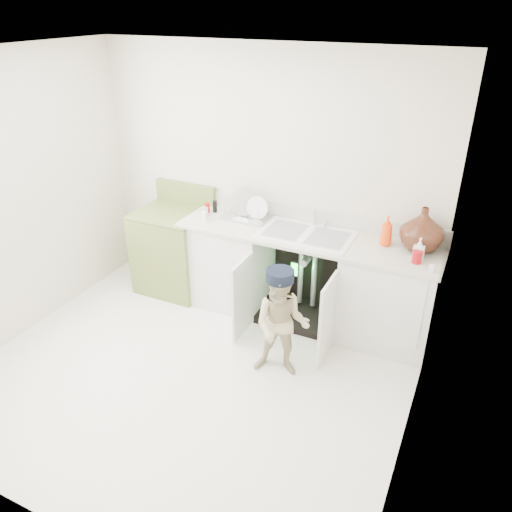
{
  "coord_description": "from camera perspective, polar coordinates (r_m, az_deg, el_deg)",
  "views": [
    {
      "loc": [
        1.91,
        -2.72,
        2.82
      ],
      "look_at": [
        0.28,
        0.7,
        0.86
      ],
      "focal_mm": 35.0,
      "sensor_mm": 36.0,
      "label": 1
    }
  ],
  "objects": [
    {
      "name": "ground",
      "position": [
        4.36,
        -7.53,
        -13.21
      ],
      "size": [
        3.5,
        3.5,
        0.0
      ],
      "primitive_type": "plane",
      "color": "silver",
      "rests_on": "ground"
    },
    {
      "name": "room_shell",
      "position": [
        3.67,
        -8.71,
        1.78
      ],
      "size": [
        6.0,
        5.5,
        1.26
      ],
      "color": "beige",
      "rests_on": "ground"
    },
    {
      "name": "counter_run",
      "position": [
        4.76,
        6.11,
        -2.14
      ],
      "size": [
        2.44,
        1.02,
        1.28
      ],
      "color": "white",
      "rests_on": "ground"
    },
    {
      "name": "avocado_stove",
      "position": [
        5.36,
        -9.28,
        0.81
      ],
      "size": [
        0.71,
        0.65,
        1.1
      ],
      "color": "olive",
      "rests_on": "ground"
    },
    {
      "name": "repair_worker",
      "position": [
        4.06,
        2.94,
        -7.72
      ],
      "size": [
        0.53,
        0.73,
        0.96
      ],
      "rotation": [
        0.0,
        0.0,
        0.22
      ],
      "color": "#C9B690",
      "rests_on": "ground"
    }
  ]
}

